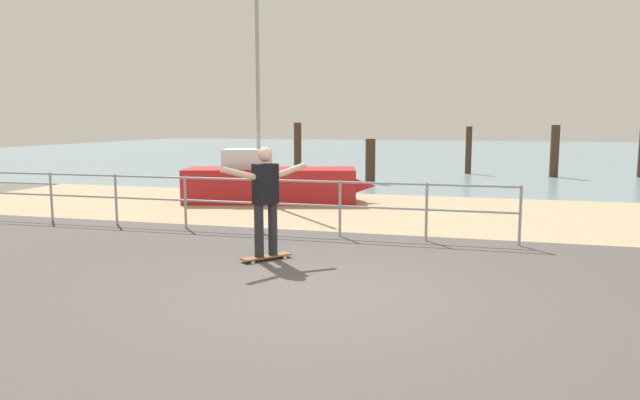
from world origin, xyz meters
name	(u,v)px	position (x,y,z in m)	size (l,w,h in m)	color
ground_plane	(309,323)	(0.00, -1.00, 0.00)	(24.00, 10.00, 0.04)	#514C49
beach_strip	(406,212)	(0.00, 7.00, 0.00)	(24.00, 6.00, 0.04)	tan
sea_surface	(457,152)	(0.00, 35.00, 0.00)	(72.00, 50.00, 0.04)	#75939E
railing_fence	(222,196)	(-3.11, 3.60, 0.70)	(10.97, 0.05, 1.05)	#9EA0A5
sailboat	(277,183)	(-3.45, 7.69, 0.53)	(5.06, 2.44, 5.83)	#B21E23
skateboard	(266,257)	(-1.42, 1.50, 0.07)	(0.66, 0.75, 0.08)	brown
skateboarder	(265,195)	(-1.42, 1.50, 1.02)	(0.98, 1.18, 1.65)	#26262B
groyne_post_0	(298,150)	(-5.18, 14.98, 1.04)	(0.29, 0.29, 2.07)	#422D1E
groyne_post_1	(370,161)	(-2.02, 13.26, 0.76)	(0.34, 0.34, 1.52)	#422D1E
groyne_post_2	(469,150)	(1.15, 17.77, 0.96)	(0.25, 0.25, 1.92)	#422D1E
groyne_post_3	(555,151)	(4.32, 17.07, 0.99)	(0.32, 0.32, 1.98)	#422D1E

